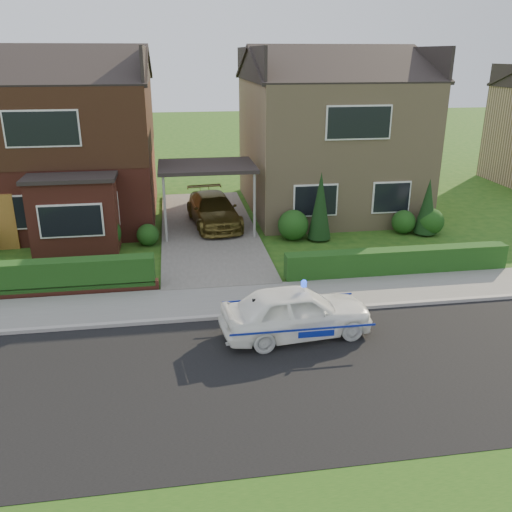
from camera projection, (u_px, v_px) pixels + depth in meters
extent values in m
plane|color=#1E4B14|center=(244.00, 380.00, 12.16)|extent=(120.00, 120.00, 0.00)
cube|color=black|center=(244.00, 380.00, 12.16)|extent=(60.00, 6.00, 0.02)
cube|color=#9E9993|center=(230.00, 316.00, 14.96)|extent=(60.00, 0.16, 0.12)
cube|color=slate|center=(226.00, 301.00, 15.93)|extent=(60.00, 2.00, 0.10)
cube|color=#666059|center=(209.00, 230.00, 22.31)|extent=(3.80, 12.00, 0.12)
cube|color=brown|center=(67.00, 152.00, 23.25)|extent=(7.20, 8.00, 5.80)
cube|color=white|center=(8.00, 213.00, 19.83)|extent=(1.80, 0.08, 1.30)
cube|color=white|center=(97.00, 209.00, 20.29)|extent=(1.60, 0.08, 1.30)
cube|color=white|center=(42.00, 129.00, 19.01)|extent=(2.60, 0.08, 1.30)
cube|color=black|center=(62.00, 117.00, 22.74)|extent=(7.26, 8.06, 2.90)
cube|color=brown|center=(75.00, 216.00, 19.57)|extent=(3.00, 1.40, 2.70)
cube|color=black|center=(70.00, 178.00, 19.07)|extent=(3.20, 1.60, 0.14)
cube|color=tan|center=(328.00, 145.00, 24.93)|extent=(7.20, 8.00, 5.80)
cube|color=white|center=(315.00, 200.00, 21.51)|extent=(1.80, 0.08, 1.30)
cube|color=white|center=(391.00, 197.00, 21.96)|extent=(1.60, 0.08, 1.30)
cube|color=white|center=(359.00, 123.00, 20.68)|extent=(2.60, 0.08, 1.30)
cube|color=black|center=(207.00, 166.00, 21.38)|extent=(3.80, 3.00, 0.14)
cylinder|color=gray|center=(165.00, 210.00, 20.32)|extent=(0.10, 0.10, 2.70)
cylinder|color=gray|center=(254.00, 207.00, 20.81)|extent=(0.10, 0.10, 2.70)
cube|color=brown|center=(28.00, 293.00, 16.16)|extent=(7.70, 0.25, 0.36)
cube|color=#193711|center=(30.00, 296.00, 16.36)|extent=(7.50, 0.55, 0.90)
cube|color=#193711|center=(396.00, 275.00, 17.94)|extent=(7.50, 0.55, 0.80)
sphere|color=#193711|center=(103.00, 233.00, 19.95)|extent=(1.32, 1.32, 1.32)
sphere|color=#193711|center=(148.00, 235.00, 20.54)|extent=(0.84, 0.84, 0.84)
sphere|color=#193711|center=(293.00, 225.00, 21.10)|extent=(1.20, 1.20, 1.20)
sphere|color=#193711|center=(404.00, 222.00, 21.90)|extent=(0.96, 0.96, 0.96)
sphere|color=#193711|center=(430.00, 222.00, 21.75)|extent=(1.08, 1.08, 1.08)
cone|color=black|center=(320.00, 208.00, 20.82)|extent=(0.90, 0.90, 2.60)
cone|color=black|center=(427.00, 208.00, 21.52)|extent=(0.90, 0.90, 2.20)
imported|color=white|center=(296.00, 312.00, 13.88)|extent=(1.98, 4.04, 1.33)
sphere|color=#193FF2|center=(305.00, 285.00, 13.64)|extent=(0.17, 0.17, 0.17)
cube|color=navy|center=(304.00, 328.00, 13.17)|extent=(3.58, 0.02, 0.05)
cube|color=navy|center=(290.00, 301.00, 14.62)|extent=(3.58, 0.01, 0.05)
ellipsoid|color=black|center=(255.00, 307.00, 13.53)|extent=(0.22, 0.17, 0.21)
sphere|color=white|center=(256.00, 308.00, 13.48)|extent=(0.11, 0.11, 0.11)
sphere|color=black|center=(256.00, 302.00, 13.47)|extent=(0.13, 0.13, 0.13)
cone|color=black|center=(254.00, 300.00, 13.45)|extent=(0.04, 0.04, 0.05)
cone|color=black|center=(258.00, 300.00, 13.46)|extent=(0.04, 0.04, 0.05)
imported|color=brown|center=(213.00, 210.00, 22.57)|extent=(2.29, 4.57, 1.28)
imported|color=gray|center=(71.00, 244.00, 19.60)|extent=(0.59, 0.57, 0.84)
imported|color=gray|center=(141.00, 273.00, 17.23)|extent=(0.37, 0.37, 0.66)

